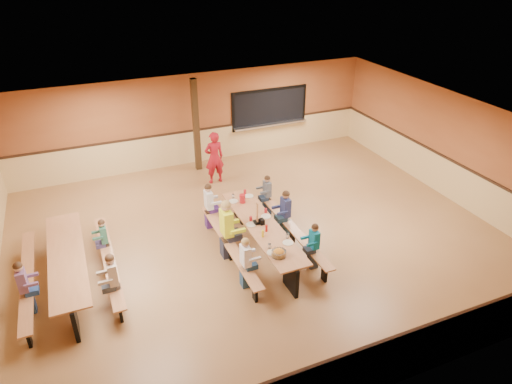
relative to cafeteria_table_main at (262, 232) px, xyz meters
name	(u,v)px	position (x,y,z in m)	size (l,w,h in m)	color
ground	(256,236)	(0.11, 0.62, -0.53)	(12.00, 12.00, 0.00)	brown
room_envelope	(256,213)	(0.11, 0.62, 0.16)	(12.04, 10.04, 3.02)	#99552C
kitchen_pass_through	(270,110)	(2.71, 5.59, 0.96)	(2.78, 0.28, 1.38)	black
structural_post	(196,126)	(-0.09, 5.02, 0.97)	(0.18, 0.18, 3.00)	#322210
cafeteria_table_main	(262,232)	(0.00, 0.00, 0.00)	(1.91, 3.70, 0.74)	#B47247
cafeteria_table_second	(68,264)	(-4.31, 0.50, 0.00)	(1.91, 3.70, 0.74)	#B47247
seated_child_white_left	(246,263)	(-0.82, -1.03, 0.08)	(0.37, 0.30, 1.21)	white
seated_adult_yellow	(227,229)	(-0.82, 0.15, 0.21)	(0.50, 0.41, 1.47)	#EBFF28
seated_child_grey_left	(209,206)	(-0.83, 1.52, 0.09)	(0.38, 0.31, 1.23)	white
seated_child_teal_right	(314,246)	(0.83, -1.03, 0.05)	(0.34, 0.28, 1.14)	#0D7095
seated_child_navy_right	(285,213)	(0.83, 0.43, 0.09)	(0.38, 0.31, 1.24)	navy
seated_child_char_right	(267,195)	(0.83, 1.55, 0.04)	(0.33, 0.27, 1.14)	#555A62
seated_child_purple_sec	(24,288)	(-5.13, -0.10, 0.08)	(0.37, 0.30, 1.20)	#7C527D
seated_child_green_sec	(105,241)	(-3.48, 1.03, 0.03)	(0.32, 0.26, 1.11)	#336A51
seated_child_tan_sec	(114,281)	(-3.48, -0.57, 0.10)	(0.39, 0.32, 1.24)	#C2AE9A
standing_woman	(214,158)	(0.11, 3.90, 0.30)	(0.60, 0.40, 1.65)	#A71320
punch_pitcher	(242,199)	(-0.04, 1.17, 0.32)	(0.16, 0.16, 0.22)	#B1171F
chip_bowl	(279,253)	(-0.15, -1.25, 0.29)	(0.32, 0.32, 0.15)	orange
napkin_dispenser	(262,222)	(0.01, 0.04, 0.28)	(0.10, 0.14, 0.13)	black
condiment_mustard	(263,234)	(-0.18, -0.46, 0.30)	(0.06, 0.06, 0.17)	yellow
condiment_ketchup	(266,228)	(-0.01, -0.29, 0.30)	(0.06, 0.06, 0.17)	#B2140F
table_paddle	(257,218)	(-0.08, 0.11, 0.35)	(0.16, 0.16, 0.56)	black
place_settings	(262,223)	(0.00, 0.00, 0.27)	(0.65, 3.30, 0.11)	beige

